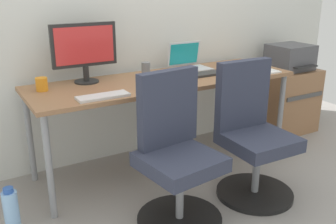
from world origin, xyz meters
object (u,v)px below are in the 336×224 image
Objects in this scene: desktop_monitor at (84,49)px; coffee_mug at (42,84)px; office_chair_left at (176,156)px; open_laptop at (189,63)px; office_chair_right at (252,137)px; water_bottle_on_floor at (12,212)px; side_cabinet at (286,100)px; printer at (290,57)px.

coffee_mug is (-0.34, -0.07, -0.20)m from desktop_monitor.
office_chair_left is 1.96× the size of desktop_monitor.
open_laptop is at bearing 52.92° from office_chair_left.
office_chair_right is 3.03× the size of water_bottle_on_floor.
office_chair_right reaches higher than coffee_mug.
office_chair_right is 1.49m from coffee_mug.
water_bottle_on_floor is at bearing 160.30° from office_chair_left.
office_chair_right is 1.38m from side_cabinet.
printer is 1.29× the size of open_laptop.
printer reaches higher than coffee_mug.
coffee_mug is at bearing 146.79° from office_chair_right.
printer is (1.14, 0.76, 0.32)m from office_chair_right.
printer is 2.35m from coffee_mug.
coffee_mug is (0.35, 0.46, 0.63)m from water_bottle_on_floor.
open_laptop is at bearing 175.54° from printer.
desktop_monitor is at bearing 177.22° from side_cabinet.
desktop_monitor is (-2.01, 0.10, 0.67)m from side_cabinet.
office_chair_left is 1.95m from printer.
office_chair_left is at bearing -53.39° from coffee_mug.
desktop_monitor is at bearing 11.81° from coffee_mug.
water_bottle_on_floor is 1.20m from desktop_monitor.
office_chair_right reaches higher than printer.
office_chair_right is at bearing 0.04° from office_chair_left.
desktop_monitor is 5.22× the size of coffee_mug.
desktop_monitor is 0.91m from open_laptop.
water_bottle_on_floor is 1.00× the size of open_laptop.
desktop_monitor reaches higher than open_laptop.
printer is at bearing -2.80° from desktop_monitor.
office_chair_right is at bearing -33.21° from coffee_mug.
open_laptop is at bearing -0.72° from desktop_monitor.
office_chair_left is at bearing -73.91° from desktop_monitor.
office_chair_right is 3.03× the size of open_laptop.
office_chair_left is 10.22× the size of coffee_mug.
coffee_mug is (-2.35, 0.03, 0.47)m from side_cabinet.
water_bottle_on_floor is at bearing -127.27° from coffee_mug.
desktop_monitor is at bearing 179.28° from open_laptop.
office_chair_right is at bearing -44.76° from desktop_monitor.
coffee_mug is (-1.23, -0.06, -0.01)m from open_laptop.
coffee_mug is at bearing 179.33° from printer.
side_cabinet is at bearing 23.45° from office_chair_left.
side_cabinet is 1.57× the size of printer.
side_cabinet is 6.82× the size of coffee_mug.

